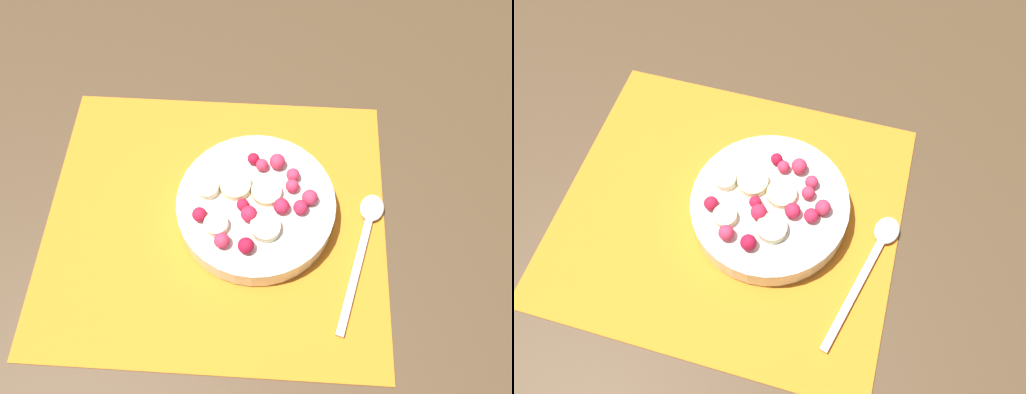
% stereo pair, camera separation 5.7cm
% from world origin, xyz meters
% --- Properties ---
extents(ground_plane, '(3.00, 3.00, 0.00)m').
position_xyz_m(ground_plane, '(0.00, 0.00, 0.00)').
color(ground_plane, '#4C3823').
extents(placemat, '(0.41, 0.36, 0.01)m').
position_xyz_m(placemat, '(0.00, 0.00, 0.00)').
color(placemat, orange).
rests_on(placemat, ground_plane).
extents(fruit_bowl, '(0.19, 0.19, 0.05)m').
position_xyz_m(fruit_bowl, '(-0.05, -0.01, 0.03)').
color(fruit_bowl, white).
rests_on(fruit_bowl, placemat).
extents(spoon, '(0.07, 0.18, 0.01)m').
position_xyz_m(spoon, '(-0.18, 0.01, 0.01)').
color(spoon, silver).
rests_on(spoon, placemat).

